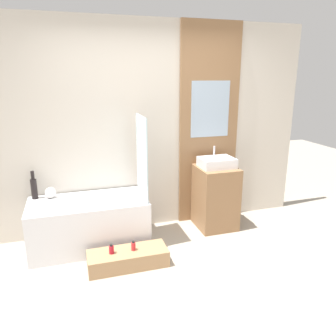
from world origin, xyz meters
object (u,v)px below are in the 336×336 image
Objects in this scene: wooden_step_bench at (128,258)px; bottle_soap_primary at (111,249)px; bathtub at (89,223)px; vase_tall_dark at (34,187)px; vase_round_light at (51,193)px; bottle_soap_secondary at (133,246)px; sink at (217,162)px.

bottle_soap_primary is (-0.17, 0.00, 0.13)m from wooden_step_bench.
bottle_soap_primary is at bearing -72.24° from bathtub.
vase_tall_dark reaches higher than bottle_soap_primary.
vase_tall_dark is 3.23× the size of bottle_soap_primary.
vase_round_light is 1.20m from bottle_soap_secondary.
wooden_step_bench is at bearing 0.00° from bottle_soap_primary.
bathtub is at bearing 121.76° from wooden_step_bench.
bathtub is at bearing 126.17° from bottle_soap_secondary.
bottle_soap_primary reaches higher than wooden_step_bench.
sink reaches higher than bottle_soap_secondary.
bathtub is 12.81× the size of bottle_soap_secondary.
bottle_soap_primary is (0.76, -0.80, -0.48)m from vase_tall_dark.
wooden_step_bench is 2.51× the size of vase_tall_dark.
sink is at bearing 22.97° from bottle_soap_primary.
bottle_soap_primary and bottle_soap_secondary have the same top height.
sink is at bearing 26.74° from bottle_soap_secondary.
vase_tall_dark is 1.36m from bottle_soap_secondary.
bottle_soap_secondary is (0.99, -0.80, -0.48)m from vase_tall_dark.
bottle_soap_secondary is at bearing -53.83° from bathtub.
vase_tall_dark is 1.21m from bottle_soap_primary.
bathtub is at bearing -28.29° from vase_round_light.
vase_round_light is at bearing 126.91° from bottle_soap_primary.
sink reaches higher than vase_round_light.
bathtub reaches higher than bottle_soap_secondary.
bathtub is at bearing -23.01° from vase_tall_dark.
wooden_step_bench is 6.56× the size of vase_round_light.
sink reaches higher than wooden_step_bench.
vase_tall_dark is at bearing 156.99° from bathtub.
wooden_step_bench is 0.21m from bottle_soap_primary.
bottle_soap_secondary reaches higher than wooden_step_bench.
wooden_step_bench is at bearing -41.02° from vase_tall_dark.
bottle_soap_secondary is at bearing -43.69° from vase_round_light.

